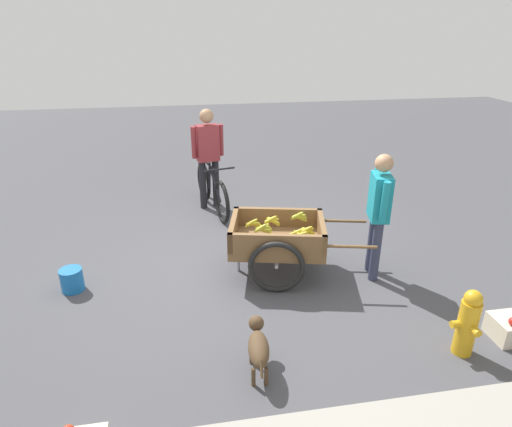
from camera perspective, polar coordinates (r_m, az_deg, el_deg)
ground_plane at (r=5.54m, az=-1.75°, el=-6.93°), size 24.00×24.00×0.00m
fruit_cart at (r=5.22m, az=2.92°, el=-3.46°), size 1.78×1.12×0.75m
vendor_person at (r=5.16m, az=15.74°, el=0.86°), size 0.27×0.54×1.51m
bicycle at (r=7.06m, az=-5.73°, el=3.10°), size 0.53×1.64×0.85m
cyclist_person at (r=7.01m, az=-6.30°, el=8.21°), size 0.51×0.27×1.61m
dog at (r=3.91m, az=0.30°, el=-16.87°), size 0.22×0.67×0.40m
fire_hydrant at (r=4.48m, az=25.90°, el=-12.70°), size 0.25×0.25×0.67m
plastic_bucket at (r=5.44m, az=-22.90°, el=-7.97°), size 0.25×0.25×0.27m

